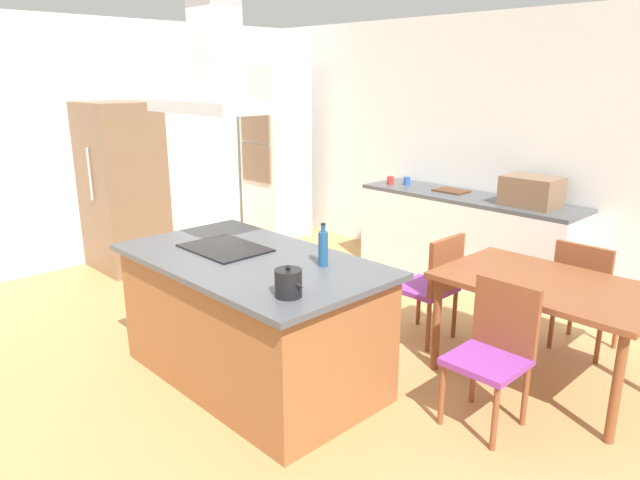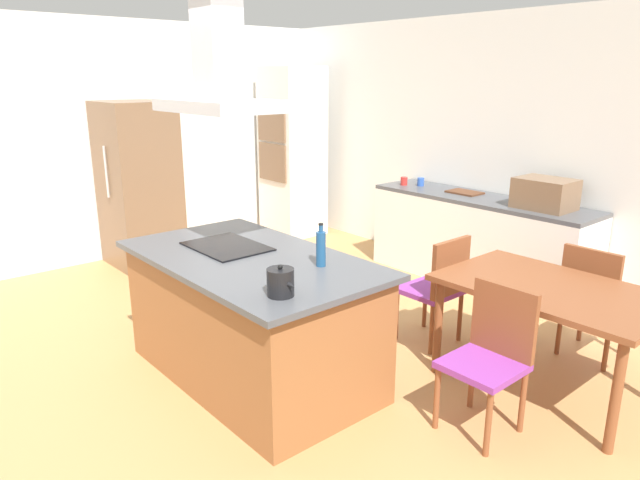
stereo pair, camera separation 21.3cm
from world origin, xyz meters
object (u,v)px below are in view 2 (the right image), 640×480
(tea_kettle, at_px, (281,282))
(dining_table, at_px, (551,298))
(coffee_mug_red, at_px, (404,181))
(range_hood, at_px, (219,73))
(olive_oil_bottle, at_px, (321,248))
(refrigerator, at_px, (139,185))
(chair_at_left_end, at_px, (439,284))
(countertop_microwave, at_px, (545,194))
(cooktop, at_px, (227,246))
(coffee_mug_blue, at_px, (421,182))
(wall_oven_stack, at_px, (292,152))
(cutting_board, at_px, (465,192))
(chair_facing_back_wall, at_px, (594,296))
(chair_facing_island, at_px, (492,350))

(tea_kettle, height_order, dining_table, tea_kettle)
(coffee_mug_red, distance_m, range_hood, 3.13)
(olive_oil_bottle, relative_size, range_hood, 0.32)
(refrigerator, xyz_separation_m, chair_at_left_end, (3.51, 0.88, -0.40))
(range_hood, bearing_deg, countertop_microwave, 73.63)
(countertop_microwave, height_order, coffee_mug_red, countertop_microwave)
(cooktop, relative_size, coffee_mug_blue, 6.67)
(olive_oil_bottle, bearing_deg, dining_table, 50.31)
(wall_oven_stack, relative_size, chair_at_left_end, 2.47)
(cutting_board, height_order, chair_at_left_end, cutting_board)
(wall_oven_stack, height_order, chair_facing_back_wall, wall_oven_stack)
(chair_at_left_end, relative_size, chair_facing_back_wall, 1.00)
(coffee_mug_blue, relative_size, range_hood, 0.10)
(tea_kettle, distance_m, range_hood, 1.53)
(coffee_mug_red, bearing_deg, chair_facing_back_wall, -16.11)
(coffee_mug_red, distance_m, dining_table, 2.89)
(refrigerator, bearing_deg, tea_kettle, -12.34)
(coffee_mug_blue, bearing_deg, chair_facing_island, -42.43)
(olive_oil_bottle, distance_m, chair_facing_island, 1.21)
(coffee_mug_blue, height_order, chair_at_left_end, coffee_mug_blue)
(dining_table, bearing_deg, cooktop, -140.89)
(cooktop, xyz_separation_m, chair_at_left_end, (0.82, 1.41, -0.40))
(dining_table, bearing_deg, wall_oven_stack, 164.10)
(dining_table, relative_size, chair_facing_back_wall, 1.57)
(olive_oil_bottle, relative_size, wall_oven_stack, 0.13)
(wall_oven_stack, xyz_separation_m, chair_facing_back_wall, (4.34, -0.57, -0.59))
(chair_facing_back_wall, relative_size, chair_facing_island, 1.00)
(olive_oil_bottle, height_order, coffee_mug_red, olive_oil_bottle)
(olive_oil_bottle, relative_size, coffee_mug_blue, 3.17)
(wall_oven_stack, xyz_separation_m, range_hood, (2.61, -2.65, 1.00))
(cooktop, distance_m, coffee_mug_blue, 2.97)
(coffee_mug_red, relative_size, range_hood, 0.10)
(olive_oil_bottle, distance_m, wall_oven_stack, 4.14)
(cutting_board, bearing_deg, range_hood, -88.81)
(cooktop, xyz_separation_m, olive_oil_bottle, (0.76, 0.24, 0.12))
(countertop_microwave, xyz_separation_m, coffee_mug_blue, (-1.48, 0.02, -0.09))
(olive_oil_bottle, height_order, range_hood, range_hood)
(wall_oven_stack, distance_m, chair_facing_island, 4.78)
(refrigerator, bearing_deg, olive_oil_bottle, -4.94)
(dining_table, relative_size, chair_facing_island, 1.57)
(wall_oven_stack, bearing_deg, chair_facing_back_wall, -7.50)
(olive_oil_bottle, relative_size, chair_facing_island, 0.32)
(coffee_mug_blue, distance_m, chair_at_left_end, 2.13)
(dining_table, xyz_separation_m, chair_at_left_end, (-0.92, 0.00, -0.16))
(countertop_microwave, height_order, chair_at_left_end, countertop_microwave)
(cooktop, relative_size, chair_at_left_end, 0.67)
(countertop_microwave, bearing_deg, coffee_mug_blue, 179.07)
(tea_kettle, height_order, chair_facing_island, tea_kettle)
(cooktop, height_order, countertop_microwave, countertop_microwave)
(chair_facing_island, bearing_deg, chair_facing_back_wall, 90.00)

